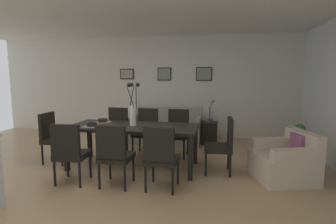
% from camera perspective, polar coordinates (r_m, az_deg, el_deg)
% --- Properties ---
extents(ground_plane, '(9.00, 9.00, 0.00)m').
position_cam_1_polar(ground_plane, '(4.36, -12.81, -13.84)').
color(ground_plane, tan).
extents(back_wall_panel, '(9.00, 0.10, 2.60)m').
position_cam_1_polar(back_wall_panel, '(7.15, -2.42, 5.47)').
color(back_wall_panel, silver).
rests_on(back_wall_panel, ground).
extents(ceiling_panel, '(9.00, 7.20, 0.08)m').
position_cam_1_polar(ceiling_panel, '(4.55, -11.69, 20.95)').
color(ceiling_panel, white).
extents(dining_table, '(2.20, 0.92, 0.74)m').
position_cam_1_polar(dining_table, '(4.64, -7.47, -3.74)').
color(dining_table, black).
rests_on(dining_table, ground).
extents(dining_chair_near_left, '(0.47, 0.47, 0.92)m').
position_cam_1_polar(dining_chair_near_left, '(4.17, -20.32, -7.75)').
color(dining_chair_near_left, black).
rests_on(dining_chair_near_left, ground).
extents(dining_chair_near_right, '(0.46, 0.46, 0.92)m').
position_cam_1_polar(dining_chair_near_right, '(5.69, -11.06, -3.30)').
color(dining_chair_near_right, black).
rests_on(dining_chair_near_right, ground).
extents(dining_chair_far_left, '(0.44, 0.44, 0.92)m').
position_cam_1_polar(dining_chair_far_left, '(3.89, -11.43, -8.53)').
color(dining_chair_far_left, black).
rests_on(dining_chair_far_left, ground).
extents(dining_chair_far_right, '(0.47, 0.47, 0.92)m').
position_cam_1_polar(dining_chair_far_right, '(5.47, -4.67, -3.62)').
color(dining_chair_far_right, black).
rests_on(dining_chair_far_right, ground).
extents(dining_chair_mid_left, '(0.45, 0.45, 0.92)m').
position_cam_1_polar(dining_chair_mid_left, '(3.71, -1.53, -9.21)').
color(dining_chair_mid_left, black).
rests_on(dining_chair_mid_left, ground).
extents(dining_chair_mid_right, '(0.47, 0.47, 0.92)m').
position_cam_1_polar(dining_chair_mid_right, '(5.32, 2.01, -3.94)').
color(dining_chair_mid_right, black).
rests_on(dining_chair_mid_right, ground).
extents(dining_chair_head_west, '(0.46, 0.46, 0.92)m').
position_cam_1_polar(dining_chair_head_west, '(5.34, -23.38, -4.55)').
color(dining_chair_head_west, black).
rests_on(dining_chair_head_west, ground).
extents(dining_chair_head_east, '(0.46, 0.46, 0.92)m').
position_cam_1_polar(dining_chair_head_east, '(4.45, 11.65, -6.45)').
color(dining_chair_head_east, black).
rests_on(dining_chair_head_east, ground).
extents(centerpiece_vase, '(0.21, 0.23, 0.73)m').
position_cam_1_polar(centerpiece_vase, '(4.58, -7.53, 0.58)').
color(centerpiece_vase, white).
rests_on(centerpiece_vase, dining_table).
extents(placemat_near_left, '(0.32, 0.32, 0.01)m').
position_cam_1_polar(placemat_near_left, '(4.69, -15.97, -2.95)').
color(placemat_near_left, '#7F705B').
rests_on(placemat_near_left, dining_table).
extents(bowl_near_left, '(0.17, 0.17, 0.07)m').
position_cam_1_polar(bowl_near_left, '(4.69, -15.99, -2.50)').
color(bowl_near_left, black).
rests_on(bowl_near_left, dining_table).
extents(placemat_near_right, '(0.32, 0.32, 0.01)m').
position_cam_1_polar(placemat_near_right, '(5.06, -13.82, -2.10)').
color(placemat_near_right, '#7F705B').
rests_on(placemat_near_right, dining_table).
extents(bowl_near_right, '(0.17, 0.17, 0.07)m').
position_cam_1_polar(bowl_near_right, '(5.05, -13.83, -1.69)').
color(bowl_near_right, black).
rests_on(bowl_near_right, dining_table).
extents(sofa, '(1.72, 0.84, 0.80)m').
position_cam_1_polar(sofa, '(6.46, -0.59, -3.90)').
color(sofa, gray).
rests_on(sofa, ground).
extents(side_table, '(0.36, 0.36, 0.52)m').
position_cam_1_polar(side_table, '(6.34, 8.87, -4.41)').
color(side_table, black).
rests_on(side_table, ground).
extents(table_lamp, '(0.22, 0.22, 0.51)m').
position_cam_1_polar(table_lamp, '(6.24, 8.99, 1.28)').
color(table_lamp, '#4C4C51').
rests_on(table_lamp, side_table).
extents(armchair, '(1.01, 1.01, 0.75)m').
position_cam_1_polar(armchair, '(4.53, 23.88, -9.67)').
color(armchair, beige).
rests_on(armchair, ground).
extents(framed_picture_left, '(0.38, 0.03, 0.28)m').
position_cam_1_polar(framed_picture_left, '(7.31, -8.81, 8.04)').
color(framed_picture_left, black).
extents(framed_picture_center, '(0.36, 0.03, 0.34)m').
position_cam_1_polar(framed_picture_center, '(7.02, -0.79, 8.14)').
color(framed_picture_center, black).
extents(framed_picture_right, '(0.41, 0.03, 0.35)m').
position_cam_1_polar(framed_picture_right, '(6.88, 7.73, 8.08)').
color(framed_picture_right, black).
extents(potted_plant, '(0.36, 0.36, 0.67)m').
position_cam_1_polar(potted_plant, '(5.78, 25.78, -5.18)').
color(potted_plant, silver).
rests_on(potted_plant, ground).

